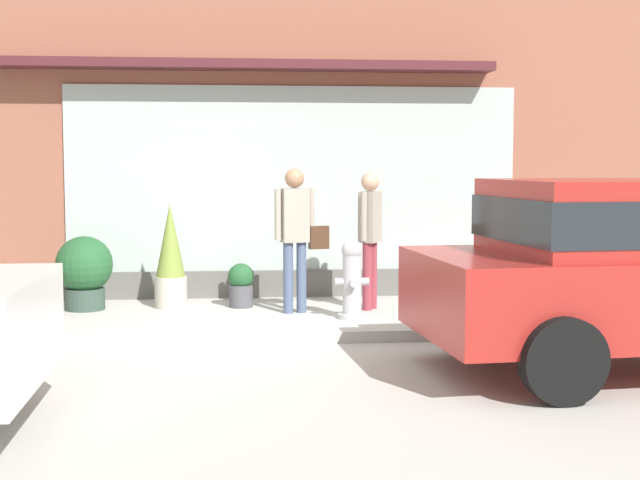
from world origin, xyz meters
The scene contains 9 objects.
ground_plane centered at (0.00, 0.00, 0.00)m, with size 60.00×60.00×0.00m, color #B2AFA8.
curb_strip centered at (0.00, -0.20, 0.06)m, with size 14.00×0.24×0.12m, color #B2B2AD.
storefront centered at (0.01, 3.19, 2.35)m, with size 14.00×0.81×4.79m.
fire_hydrant centered at (1.22, 1.13, 0.47)m, with size 0.40×0.36×0.93m.
pedestrian_with_handbag centered at (0.61, 1.60, 1.03)m, with size 0.67×0.27×1.75m.
pedestrian_passerby centered at (1.53, 1.77, 0.99)m, with size 0.32×0.41×1.70m.
potted_plant_window_center centered at (-0.06, 2.10, 0.29)m, with size 0.32×0.32×0.56m.
potted_plant_low_front centered at (-0.94, 2.16, 0.63)m, with size 0.41×0.41×1.31m.
potted_plant_corner_tall centered at (-1.98, 2.10, 0.50)m, with size 0.70×0.70×0.91m.
Camera 1 is at (-0.19, -9.21, 1.81)m, focal length 50.69 mm.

